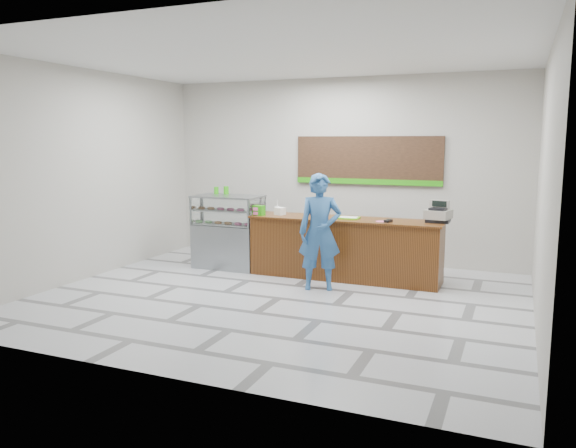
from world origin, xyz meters
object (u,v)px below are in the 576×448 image
at_px(serving_tray, 347,218).
at_px(sales_counter, 345,248).
at_px(customer, 320,232).
at_px(display_case, 228,231).
at_px(cash_register, 438,214).

bearing_deg(serving_tray, sales_counter, -179.37).
bearing_deg(customer, display_case, 138.68).
height_order(sales_counter, display_case, display_case).
height_order(sales_counter, customer, customer).
distance_m(sales_counter, display_case, 2.23).
relative_size(sales_counter, cash_register, 7.36).
distance_m(sales_counter, cash_register, 1.64).
distance_m(cash_register, serving_tray, 1.48).
bearing_deg(sales_counter, cash_register, 5.87).
bearing_deg(sales_counter, serving_tray, 4.27).
xyz_separation_m(sales_counter, cash_register, (1.50, 0.15, 0.64)).
height_order(display_case, customer, customer).
xyz_separation_m(cash_register, customer, (-1.66, -0.96, -0.25)).
distance_m(sales_counter, customer, 0.91).
distance_m(serving_tray, customer, 0.84).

